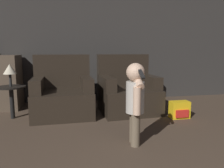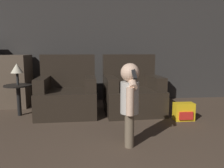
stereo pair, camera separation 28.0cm
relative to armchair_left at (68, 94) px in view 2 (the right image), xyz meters
name	(u,v)px [view 2 (the right image)]	position (x,y,z in m)	size (l,w,h in m)	color
wall_back	(121,34)	(0.98, 0.93, 0.99)	(8.40, 0.05, 2.60)	#33302D
armchair_left	(68,94)	(0.00, 0.00, 0.00)	(0.89, 0.82, 0.92)	black
armchair_right	(132,93)	(1.03, 0.00, 0.00)	(0.92, 0.85, 0.92)	black
person_toddler	(130,98)	(0.76, -1.27, 0.19)	(0.19, 0.34, 0.86)	brown
toy_backpack	(184,112)	(1.68, -0.53, -0.19)	(0.28, 0.17, 0.25)	yellow
side_table	(18,91)	(-0.72, -0.06, 0.07)	(0.41, 0.41, 0.47)	black
lamp	(17,69)	(-0.72, -0.06, 0.40)	(0.18, 0.18, 0.32)	#262626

